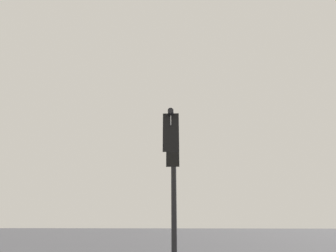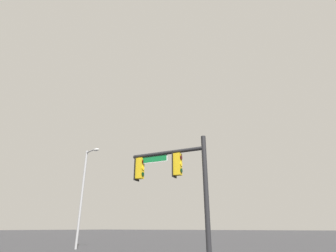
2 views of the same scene
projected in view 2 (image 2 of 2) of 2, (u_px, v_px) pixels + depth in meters
The scene contains 2 objects.
signal_pole_near at pixel (177, 174), 12.94m from camera, with size 4.11×0.89×5.71m.
street_lamp at pixel (84, 189), 20.64m from camera, with size 1.97×0.61×7.50m.
Camera 2 is at (-12.36, 2.50, 1.47)m, focal length 28.00 mm.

